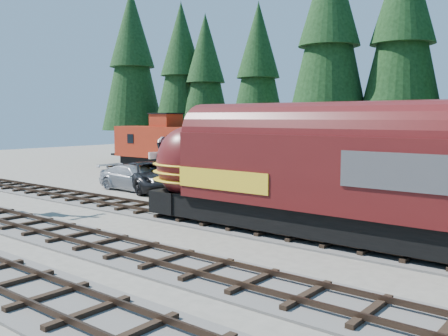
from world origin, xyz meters
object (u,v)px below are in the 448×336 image
Objects in this scene: depot at (316,154)px; caboose at (159,144)px; locomotive at (285,177)px; pickup_truck_b at (135,178)px; pickup_truck_a at (149,176)px.

caboose is at bearing 159.58° from depot.
locomotive is (2.09, -6.50, -0.50)m from depot.
depot is 6.84m from locomotive.
pickup_truck_a is at bearing -46.75° from pickup_truck_b.
pickup_truck_b is (7.52, -9.44, -1.59)m from caboose.
caboose is at bearing 39.24° from pickup_truck_b.
depot reaches higher than locomotive.
pickup_truck_b is (-0.70, -0.64, -0.10)m from pickup_truck_a.
caboose is at bearing 147.80° from locomotive.
locomotive is 15.02m from pickup_truck_a.
pickup_truck_b is at bearing -171.25° from depot.
depot reaches higher than caboose.
pickup_truck_a is at bearing -173.77° from depot.
depot reaches higher than pickup_truck_a.
locomotive is at bearing -88.74° from pickup_truck_a.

